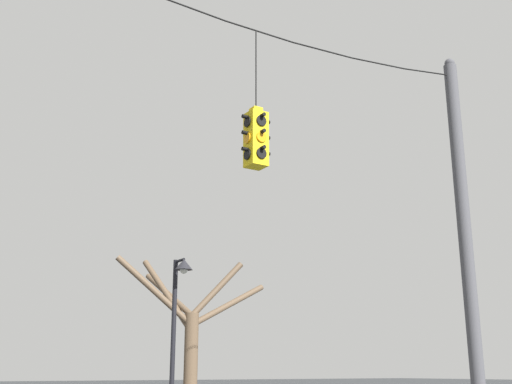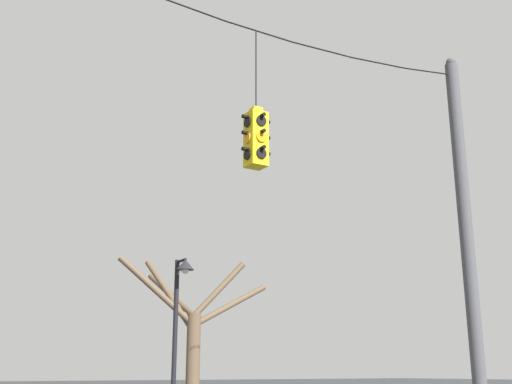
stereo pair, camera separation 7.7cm
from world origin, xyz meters
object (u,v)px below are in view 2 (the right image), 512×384
utility_pole_right (467,240)px  street_lamp (180,306)px  bare_tree (191,332)px  traffic_light_near_right_pole (256,138)px

utility_pole_right → street_lamp: 7.04m
bare_tree → utility_pole_right: bearing=-76.3°
utility_pole_right → street_lamp: size_ratio=2.00×
traffic_light_near_right_pole → bare_tree: traffic_light_near_right_pole is taller
bare_tree → street_lamp: bearing=-119.7°
street_lamp → bare_tree: bare_tree is taller
traffic_light_near_right_pole → street_lamp: traffic_light_near_right_pole is taller
traffic_light_near_right_pole → bare_tree: bearing=70.8°
utility_pole_right → traffic_light_near_right_pole: bearing=-180.0°
traffic_light_near_right_pole → bare_tree: size_ratio=0.52×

